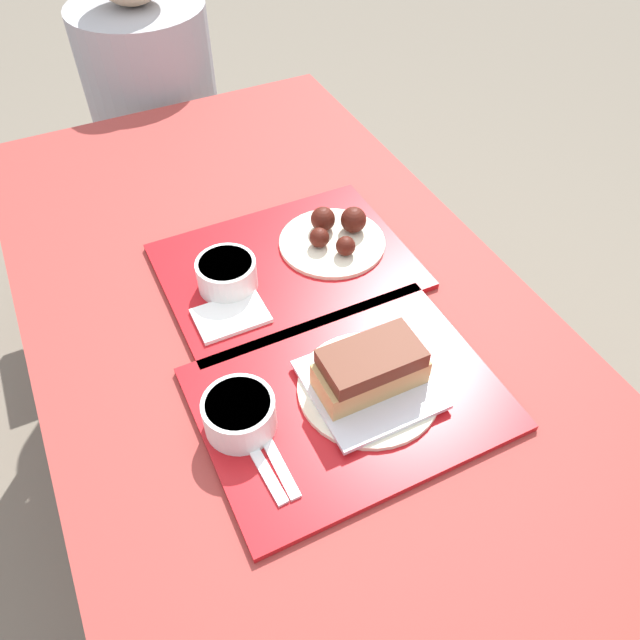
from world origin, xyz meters
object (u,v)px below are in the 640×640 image
Objects in this scene: bowl_coleslaw_near at (239,413)px; person_seated_across at (150,82)px; bowl_coleslaw_far at (227,273)px; brisket_sandwich_plate at (370,376)px; tray_far at (287,266)px; tray_near at (349,399)px; wings_plate_far at (335,234)px.

bowl_coleslaw_near is 1.22m from person_seated_across.
brisket_sandwich_plate is at bearing -69.78° from bowl_coleslaw_far.
tray_far is 4.26× the size of bowl_coleslaw_far.
tray_near is at bearing -8.25° from bowl_coleslaw_near.
person_seated_across reaches higher than tray_near.
brisket_sandwich_plate is at bearing -108.41° from wings_plate_far.
bowl_coleslaw_near is at bearing 172.92° from brisket_sandwich_plate.
tray_near is 0.32m from tray_far.
tray_near is 1.23m from person_seated_across.
wings_plate_far is at bearing 71.59° from brisket_sandwich_plate.
brisket_sandwich_plate is 0.33× the size of person_seated_across.
brisket_sandwich_plate is at bearing -90.57° from tray_far.
person_seated_across reaches higher than bowl_coleslaw_near.
tray_far is at bearing 4.24° from bowl_coleslaw_far.
brisket_sandwich_plate reaches higher than bowl_coleslaw_far.
tray_far is at bearing -89.08° from person_seated_across.
person_seated_across is (-0.12, 0.89, -0.06)m from wings_plate_far.
wings_plate_far is at bearing -82.12° from person_seated_across.
person_seated_across is at bearing 97.88° from wings_plate_far.
tray_near is 2.22× the size of wings_plate_far.
brisket_sandwich_plate is 1.23m from person_seated_across.
bowl_coleslaw_far reaches higher than tray_far.
tray_far is 0.12m from bowl_coleslaw_far.
tray_far is at bearing 55.31° from bowl_coleslaw_near.
person_seated_across reaches higher than tray_far.
bowl_coleslaw_far is at bearing -175.76° from tray_far.
brisket_sandwich_plate is 0.33m from bowl_coleslaw_far.
tray_far is 0.68× the size of person_seated_across.
tray_near is 1.00× the size of tray_far.
bowl_coleslaw_near is 1.00× the size of bowl_coleslaw_far.
wings_plate_far is 0.31× the size of person_seated_across.
wings_plate_far is at bearing 44.96° from bowl_coleslaw_near.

